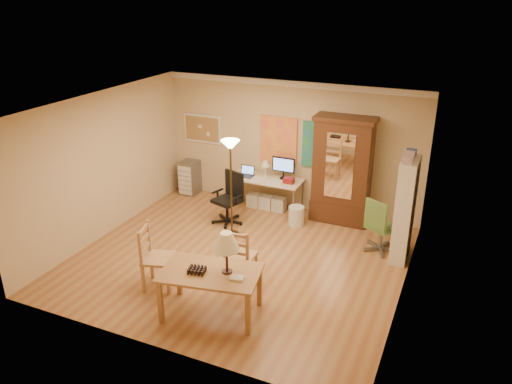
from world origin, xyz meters
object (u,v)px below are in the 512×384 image
at_px(dining_table, 216,264).
at_px(office_chair_green, 380,237).
at_px(office_chair_black, 228,210).
at_px(armoire, 342,177).
at_px(computer_desk, 267,190).
at_px(bookshelf, 405,210).

bearing_deg(dining_table, office_chair_green, 57.55).
bearing_deg(office_chair_black, armoire, 26.37).
relative_size(computer_desk, office_chair_black, 1.47).
xyz_separation_m(dining_table, office_chair_black, (-1.21, 2.76, -0.55)).
relative_size(office_chair_black, office_chair_green, 1.03).
distance_m(computer_desk, office_chair_green, 2.68).
relative_size(dining_table, armoire, 0.71).
xyz_separation_m(armoire, bookshelf, (1.36, -1.03, -0.04)).
bearing_deg(office_chair_black, office_chair_green, 0.83).
bearing_deg(armoire, computer_desk, -176.90).
distance_m(office_chair_green, bookshelf, 0.74).
bearing_deg(dining_table, computer_desk, 101.46).
xyz_separation_m(dining_table, armoire, (0.80, 3.76, 0.11)).
height_order(office_chair_black, office_chair_green, office_chair_black).
xyz_separation_m(dining_table, office_chair_green, (1.78, 2.81, -0.56)).
bearing_deg(dining_table, armoire, 77.99).
bearing_deg(bookshelf, computer_desk, 161.99).
bearing_deg(bookshelf, dining_table, -128.37).
bearing_deg(office_chair_black, bookshelf, -0.57).
relative_size(computer_desk, bookshelf, 0.85).
height_order(computer_desk, office_chair_green, computer_desk).
relative_size(computer_desk, office_chair_green, 1.52).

